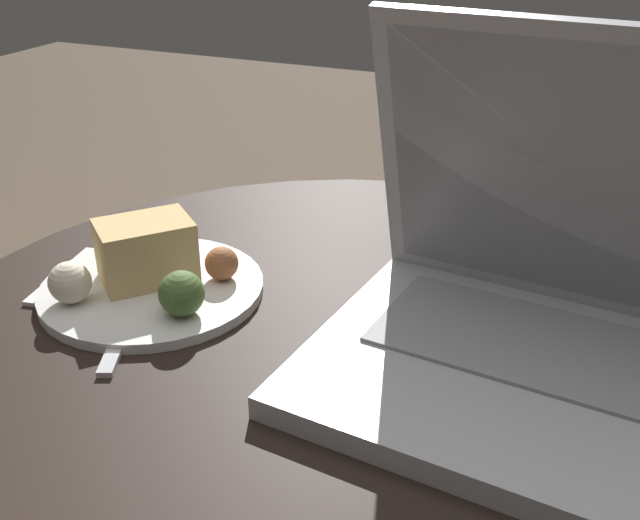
# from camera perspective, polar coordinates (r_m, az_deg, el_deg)

# --- Properties ---
(table) EXTENTS (0.75, 0.75, 0.50)m
(table) POSITION_cam_1_polar(r_m,az_deg,el_deg) (0.67, 2.59, -16.15)
(table) COLOR black
(table) RESTS_ON ground_plane
(napkin) EXTENTS (0.18, 0.14, 0.00)m
(napkin) POSITION_cam_1_polar(r_m,az_deg,el_deg) (0.70, -13.88, -1.78)
(napkin) COLOR white
(napkin) RESTS_ON table
(laptop) EXTENTS (0.34, 0.27, 0.25)m
(laptop) POSITION_cam_1_polar(r_m,az_deg,el_deg) (0.56, 17.02, -3.87)
(laptop) COLOR #B2B2B7
(laptop) RESTS_ON table
(beer_glass) EXTENTS (0.06, 0.06, 0.20)m
(beer_glass) POSITION_cam_1_polar(r_m,az_deg,el_deg) (0.75, 8.70, 8.99)
(beer_glass) COLOR gold
(beer_glass) RESTS_ON table
(snack_plate) EXTENTS (0.20, 0.20, 0.06)m
(snack_plate) POSITION_cam_1_polar(r_m,az_deg,el_deg) (0.67, -12.84, -1.08)
(snack_plate) COLOR silver
(snack_plate) RESTS_ON table
(fork) EXTENTS (0.08, 0.16, 0.01)m
(fork) POSITION_cam_1_polar(r_m,az_deg,el_deg) (0.66, -14.10, -3.61)
(fork) COLOR silver
(fork) RESTS_ON table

